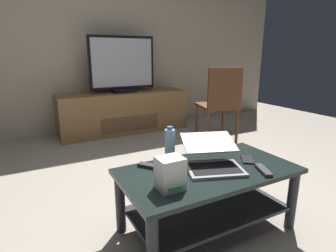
{
  "coord_description": "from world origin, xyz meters",
  "views": [
    {
      "loc": [
        -0.91,
        -1.42,
        1.08
      ],
      "look_at": [
        0.01,
        0.29,
        0.56
      ],
      "focal_mm": 28.98,
      "sensor_mm": 36.0,
      "label": 1
    }
  ],
  "objects_px": {
    "television": "(122,66)",
    "cell_phone": "(247,159)",
    "laptop": "(212,158)",
    "water_bottle_near": "(170,146)",
    "coffee_table": "(208,188)",
    "router_box": "(170,173)",
    "soundbar_remote": "(263,170)",
    "tv_remote": "(150,166)",
    "dining_chair": "(220,102)",
    "media_cabinet": "(124,112)"
  },
  "relations": [
    {
      "from": "television",
      "to": "cell_phone",
      "type": "bearing_deg",
      "value": -89.89
    },
    {
      "from": "laptop",
      "to": "cell_phone",
      "type": "height_order",
      "value": "laptop"
    },
    {
      "from": "laptop",
      "to": "water_bottle_near",
      "type": "height_order",
      "value": "water_bottle_near"
    },
    {
      "from": "coffee_table",
      "to": "television",
      "type": "relative_size",
      "value": 1.18
    },
    {
      "from": "water_bottle_near",
      "to": "television",
      "type": "bearing_deg",
      "value": 78.28
    },
    {
      "from": "cell_phone",
      "to": "router_box",
      "type": "bearing_deg",
      "value": -135.12
    },
    {
      "from": "television",
      "to": "soundbar_remote",
      "type": "xyz_separation_m",
      "value": [
        -0.04,
        -2.57,
        -0.5
      ]
    },
    {
      "from": "water_bottle_near",
      "to": "tv_remote",
      "type": "relative_size",
      "value": 1.46
    },
    {
      "from": "cell_phone",
      "to": "dining_chair",
      "type": "bearing_deg",
      "value": 93.39
    },
    {
      "from": "coffee_table",
      "to": "media_cabinet",
      "type": "distance_m",
      "value": 2.43
    },
    {
      "from": "coffee_table",
      "to": "media_cabinet",
      "type": "bearing_deg",
      "value": 82.91
    },
    {
      "from": "router_box",
      "to": "tv_remote",
      "type": "height_order",
      "value": "router_box"
    },
    {
      "from": "laptop",
      "to": "media_cabinet",
      "type": "bearing_deg",
      "value": 83.68
    },
    {
      "from": "dining_chair",
      "to": "laptop",
      "type": "height_order",
      "value": "dining_chair"
    },
    {
      "from": "dining_chair",
      "to": "tv_remote",
      "type": "relative_size",
      "value": 5.8
    },
    {
      "from": "router_box",
      "to": "cell_phone",
      "type": "relative_size",
      "value": 1.21
    },
    {
      "from": "dining_chair",
      "to": "cell_phone",
      "type": "distance_m",
      "value": 1.61
    },
    {
      "from": "television",
      "to": "laptop",
      "type": "relative_size",
      "value": 1.95
    },
    {
      "from": "dining_chair",
      "to": "tv_remote",
      "type": "distance_m",
      "value": 1.87
    },
    {
      "from": "coffee_table",
      "to": "dining_chair",
      "type": "bearing_deg",
      "value": 49.39
    },
    {
      "from": "dining_chair",
      "to": "laptop",
      "type": "xyz_separation_m",
      "value": [
        -1.12,
        -1.34,
        -0.05
      ]
    },
    {
      "from": "water_bottle_near",
      "to": "tv_remote",
      "type": "height_order",
      "value": "water_bottle_near"
    },
    {
      "from": "laptop",
      "to": "soundbar_remote",
      "type": "height_order",
      "value": "laptop"
    },
    {
      "from": "coffee_table",
      "to": "tv_remote",
      "type": "height_order",
      "value": "tv_remote"
    },
    {
      "from": "television",
      "to": "cell_phone",
      "type": "height_order",
      "value": "television"
    },
    {
      "from": "laptop",
      "to": "router_box",
      "type": "bearing_deg",
      "value": -160.86
    },
    {
      "from": "dining_chair",
      "to": "laptop",
      "type": "distance_m",
      "value": 1.75
    },
    {
      "from": "dining_chair",
      "to": "cell_phone",
      "type": "height_order",
      "value": "dining_chair"
    },
    {
      "from": "router_box",
      "to": "tv_remote",
      "type": "xyz_separation_m",
      "value": [
        0.02,
        0.29,
        -0.07
      ]
    },
    {
      "from": "television",
      "to": "laptop",
      "type": "bearing_deg",
      "value": -96.38
    },
    {
      "from": "coffee_table",
      "to": "water_bottle_near",
      "type": "relative_size",
      "value": 4.53
    },
    {
      "from": "media_cabinet",
      "to": "laptop",
      "type": "xyz_separation_m",
      "value": [
        -0.27,
        -2.4,
        0.19
      ]
    },
    {
      "from": "television",
      "to": "laptop",
      "type": "height_order",
      "value": "television"
    },
    {
      "from": "dining_chair",
      "to": "soundbar_remote",
      "type": "xyz_separation_m",
      "value": [
        -0.9,
        -1.54,
        -0.1
      ]
    },
    {
      "from": "coffee_table",
      "to": "soundbar_remote",
      "type": "bearing_deg",
      "value": -35.54
    },
    {
      "from": "media_cabinet",
      "to": "laptop",
      "type": "distance_m",
      "value": 2.42
    },
    {
      "from": "media_cabinet",
      "to": "cell_phone",
      "type": "bearing_deg",
      "value": -89.89
    },
    {
      "from": "media_cabinet",
      "to": "water_bottle_near",
      "type": "xyz_separation_m",
      "value": [
        -0.45,
        -2.21,
        0.24
      ]
    },
    {
      "from": "soundbar_remote",
      "to": "router_box",
      "type": "bearing_deg",
      "value": -164.59
    },
    {
      "from": "media_cabinet",
      "to": "dining_chair",
      "type": "bearing_deg",
      "value": -51.0
    },
    {
      "from": "coffee_table",
      "to": "tv_remote",
      "type": "relative_size",
      "value": 6.64
    },
    {
      "from": "laptop",
      "to": "tv_remote",
      "type": "height_order",
      "value": "laptop"
    },
    {
      "from": "media_cabinet",
      "to": "tv_remote",
      "type": "height_order",
      "value": "media_cabinet"
    },
    {
      "from": "coffee_table",
      "to": "soundbar_remote",
      "type": "distance_m",
      "value": 0.35
    },
    {
      "from": "coffee_table",
      "to": "television",
      "type": "height_order",
      "value": "television"
    },
    {
      "from": "router_box",
      "to": "water_bottle_near",
      "type": "bearing_deg",
      "value": 61.72
    },
    {
      "from": "media_cabinet",
      "to": "laptop",
      "type": "bearing_deg",
      "value": -96.32
    },
    {
      "from": "tv_remote",
      "to": "soundbar_remote",
      "type": "distance_m",
      "value": 0.67
    },
    {
      "from": "cell_phone",
      "to": "soundbar_remote",
      "type": "xyz_separation_m",
      "value": [
        -0.05,
        -0.18,
        0.01
      ]
    },
    {
      "from": "coffee_table",
      "to": "dining_chair",
      "type": "relative_size",
      "value": 1.15
    }
  ]
}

